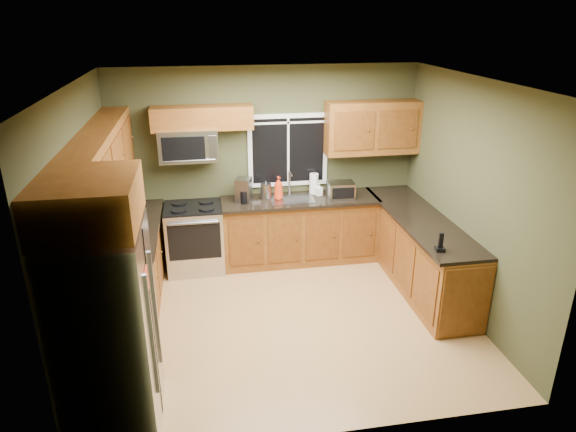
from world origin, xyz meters
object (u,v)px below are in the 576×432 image
object	(u,v)px
cordless_phone	(440,246)
paper_towel_roll	(314,184)
refrigerator	(108,331)
kettle	(266,190)
range	(195,237)
soap_bottle_b	(319,189)
coffee_maker	(244,191)
soap_bottle_a	(278,188)
microwave	(188,145)
toaster_oven	(341,190)

from	to	relation	value
cordless_phone	paper_towel_roll	bearing A→B (deg)	114.07
refrigerator	paper_towel_roll	size ratio (longest dim) A/B	5.67
refrigerator	kettle	bearing A→B (deg)	59.38
range	kettle	world-z (taller)	kettle
kettle	cordless_phone	size ratio (longest dim) A/B	1.28
soap_bottle_b	coffee_maker	bearing A→B (deg)	-176.47
refrigerator	soap_bottle_a	size ratio (longest dim) A/B	5.58
coffee_maker	cordless_phone	world-z (taller)	coffee_maker
coffee_maker	cordless_phone	distance (m)	2.73
range	coffee_maker	size ratio (longest dim) A/B	2.91
microwave	toaster_oven	distance (m)	2.14
microwave	kettle	xyz separation A→B (m)	(1.00, -0.05, -0.67)
soap_bottle_b	refrigerator	bearing A→B (deg)	-130.34
toaster_oven	coffee_maker	bearing A→B (deg)	176.11
microwave	kettle	bearing A→B (deg)	-3.01
coffee_maker	paper_towel_roll	xyz separation A→B (m)	(1.01, 0.16, -0.01)
soap_bottle_a	cordless_phone	xyz separation A→B (m)	(1.46, -1.93, -0.10)
toaster_oven	kettle	bearing A→B (deg)	172.37
toaster_oven	kettle	world-z (taller)	kettle
paper_towel_roll	cordless_phone	distance (m)	2.28
microwave	coffee_maker	size ratio (longest dim) A/B	2.36
refrigerator	coffee_maker	world-z (taller)	refrigerator
range	microwave	bearing A→B (deg)	90.02
microwave	soap_bottle_b	distance (m)	1.89
cordless_phone	coffee_maker	bearing A→B (deg)	135.27
range	coffee_maker	world-z (taller)	coffee_maker
refrigerator	cordless_phone	distance (m)	3.44
toaster_oven	cordless_phone	size ratio (longest dim) A/B	1.76
microwave	soap_bottle_a	xyz separation A→B (m)	(1.17, -0.09, -0.63)
soap_bottle_a	toaster_oven	bearing A→B (deg)	-6.60
refrigerator	paper_towel_roll	world-z (taller)	refrigerator
range	toaster_oven	distance (m)	2.11
coffee_maker	refrigerator	bearing A→B (deg)	-116.21
toaster_oven	soap_bottle_a	bearing A→B (deg)	173.40
range	microwave	distance (m)	1.27
range	refrigerator	bearing A→B (deg)	-103.97
toaster_oven	paper_towel_roll	size ratio (longest dim) A/B	1.16
refrigerator	kettle	xyz separation A→B (m)	(1.69, 2.85, 0.16)
soap_bottle_b	kettle	bearing A→B (deg)	-178.56
coffee_maker	range	bearing A→B (deg)	-176.92
kettle	refrigerator	bearing A→B (deg)	-120.62
kettle	soap_bottle_a	distance (m)	0.18
coffee_maker	soap_bottle_b	xyz separation A→B (m)	(1.06, 0.07, -0.06)
refrigerator	toaster_oven	world-z (taller)	refrigerator
toaster_oven	soap_bottle_b	distance (m)	0.31
paper_towel_roll	soap_bottle_b	size ratio (longest dim) A/B	1.77
refrigerator	microwave	size ratio (longest dim) A/B	2.37
microwave	cordless_phone	world-z (taller)	microwave
range	kettle	distance (m)	1.17
toaster_oven	coffee_maker	size ratio (longest dim) A/B	1.14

